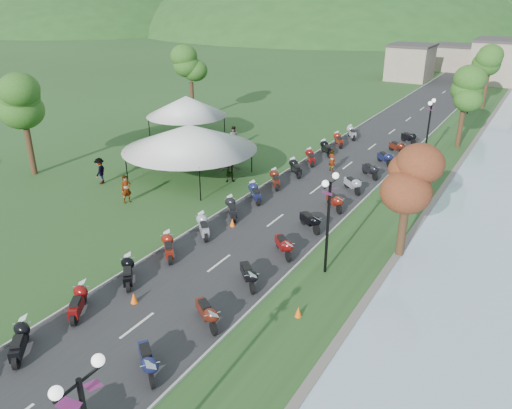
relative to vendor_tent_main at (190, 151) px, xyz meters
The scene contains 12 objects.
road 17.21m from the vendor_tent_main, 58.00° to the left, with size 7.00×120.00×0.02m, color #2B2B2D.
far_building 59.92m from the vendor_tent_main, 83.23° to the left, with size 18.00×16.00×5.00m, color gray.
moto_row_left 8.87m from the vendor_tent_main, 42.52° to the right, with size 2.60×46.35×1.10m, color #331411, non-canonical shape.
moto_row_right 11.64m from the vendor_tent_main, ahead, with size 2.60×40.46×1.10m, color #331411, non-canonical shape.
vendor_tent_main is the anchor object (origin of this frame).
vendor_tent_side 10.65m from the vendor_tent_main, 129.30° to the left, with size 4.96×4.96×4.00m, color silver, non-canonical shape.
tree_park_left 12.34m from the vendor_tent_main, 152.81° to the right, with size 3.27×3.27×9.08m, color #356D22, non-canonical shape.
tree_lakeside 17.20m from the vendor_tent_main, 12.88° to the right, with size 2.34×2.34×6.51m, color #356D22, non-canonical shape.
pedestrian_a 6.36m from the vendor_tent_main, 96.43° to the right, with size 0.68×0.50×1.87m, color slate.
pedestrian_b 8.58m from the vendor_tent_main, 101.09° to the left, with size 0.91×0.50×1.88m, color slate.
pedestrian_c 6.80m from the vendor_tent_main, 137.80° to the right, with size 1.23×0.51×1.91m, color slate.
traffic_cone_near 16.41m from the vendor_tent_main, 61.45° to the right, with size 0.34×0.34×0.53m, color #F2590C.
Camera 1 is at (13.01, -2.15, 12.90)m, focal length 35.00 mm.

